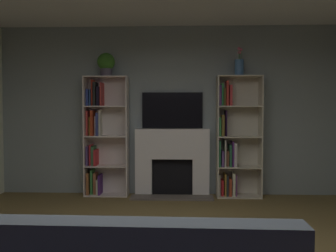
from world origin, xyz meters
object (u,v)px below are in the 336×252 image
Objects in this scene: tv at (172,110)px; bookshelf_left at (102,137)px; vase_with_flowers at (239,66)px; potted_plant at (106,64)px; fireplace at (172,161)px; bookshelf_right at (233,142)px.

tv is 1.25m from bookshelf_left.
tv is 2.15× the size of vase_with_flowers.
bookshelf_left is 1.20m from potted_plant.
potted_plant reaches higher than tv.
fireplace is 2.83× the size of vase_with_flowers.
vase_with_flowers is at bearing -6.28° from tv.
bookshelf_left is 5.12× the size of potted_plant.
potted_plant is at bearing -177.39° from fireplace.
bookshelf_left reaches higher than fireplace.
fireplace is at bearing 0.50° from bookshelf_left.
potted_plant is (-1.08, -0.12, 0.76)m from tv.
fireplace is 1.23m from bookshelf_left.
tv is at bearing 90.00° from fireplace.
tv is 0.51× the size of bookshelf_right.
vase_with_flowers is (2.15, 0.00, -0.06)m from potted_plant.
potted_plant is 0.82× the size of vase_with_flowers.
bookshelf_left is (-1.17, -0.08, -0.43)m from tv.
vase_with_flowers reaches higher than fireplace.
potted_plant is 2.15m from vase_with_flowers.
potted_plant reaches higher than bookshelf_right.
fireplace is 1.87m from vase_with_flowers.
potted_plant is at bearing -179.96° from vase_with_flowers.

